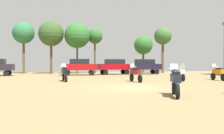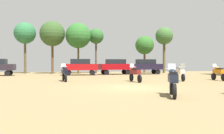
{
  "view_description": "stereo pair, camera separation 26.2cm",
  "coord_description": "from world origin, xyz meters",
  "px_view_note": "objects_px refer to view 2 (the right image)",
  "views": [
    {
      "loc": [
        -3.31,
        -14.07,
        1.55
      ],
      "look_at": [
        -0.27,
        6.83,
        1.17
      ],
      "focal_mm": 37.47,
      "sensor_mm": 36.0,
      "label": 1
    },
    {
      "loc": [
        -3.05,
        -14.1,
        1.55
      ],
      "look_at": [
        -0.27,
        6.83,
        1.17
      ],
      "focal_mm": 37.47,
      "sensor_mm": 36.0,
      "label": 2
    }
  ],
  "objects_px": {
    "tree_2": "(78,36)",
    "motorcycle_8": "(64,73)",
    "motorcycle_2": "(135,73)",
    "motorcycle_1": "(173,80)",
    "car_1": "(80,66)",
    "tree_5": "(52,34)",
    "tree_7": "(164,37)",
    "tree_3": "(25,33)",
    "tree_6": "(96,37)",
    "car_2": "(116,66)",
    "motorcycle_7": "(218,72)",
    "car_4": "(146,65)",
    "tree_1": "(145,45)",
    "motorcycle_5": "(180,72)"
  },
  "relations": [
    {
      "from": "tree_2",
      "to": "motorcycle_8",
      "type": "bearing_deg",
      "value": -93.98
    },
    {
      "from": "motorcycle_2",
      "to": "motorcycle_1",
      "type": "bearing_deg",
      "value": -101.72
    },
    {
      "from": "car_1",
      "to": "tree_2",
      "type": "distance_m",
      "value": 6.1
    },
    {
      "from": "motorcycle_8",
      "to": "tree_5",
      "type": "height_order",
      "value": "tree_5"
    },
    {
      "from": "motorcycle_8",
      "to": "tree_7",
      "type": "height_order",
      "value": "tree_7"
    },
    {
      "from": "tree_3",
      "to": "tree_6",
      "type": "height_order",
      "value": "tree_3"
    },
    {
      "from": "tree_5",
      "to": "tree_6",
      "type": "relative_size",
      "value": 1.11
    },
    {
      "from": "car_1",
      "to": "tree_3",
      "type": "xyz_separation_m",
      "value": [
        -7.85,
        5.64,
        4.56
      ]
    },
    {
      "from": "tree_6",
      "to": "car_1",
      "type": "bearing_deg",
      "value": -112.5
    },
    {
      "from": "car_2",
      "to": "tree_7",
      "type": "distance_m",
      "value": 9.87
    },
    {
      "from": "motorcycle_7",
      "to": "tree_2",
      "type": "relative_size",
      "value": 0.29
    },
    {
      "from": "motorcycle_7",
      "to": "tree_3",
      "type": "distance_m",
      "value": 25.89
    },
    {
      "from": "car_1",
      "to": "motorcycle_8",
      "type": "bearing_deg",
      "value": 172.28
    },
    {
      "from": "tree_2",
      "to": "tree_3",
      "type": "height_order",
      "value": "tree_3"
    },
    {
      "from": "motorcycle_2",
      "to": "motorcycle_8",
      "type": "distance_m",
      "value": 5.82
    },
    {
      "from": "tree_7",
      "to": "car_4",
      "type": "bearing_deg",
      "value": -137.63
    },
    {
      "from": "motorcycle_1",
      "to": "tree_1",
      "type": "bearing_deg",
      "value": 94.16
    },
    {
      "from": "car_1",
      "to": "car_2",
      "type": "bearing_deg",
      "value": -74.79
    },
    {
      "from": "car_1",
      "to": "car_4",
      "type": "xyz_separation_m",
      "value": [
        8.75,
        1.49,
        0.0
      ]
    },
    {
      "from": "tree_6",
      "to": "tree_3",
      "type": "bearing_deg",
      "value": 179.55
    },
    {
      "from": "motorcycle_1",
      "to": "tree_3",
      "type": "distance_m",
      "value": 27.92
    },
    {
      "from": "tree_5",
      "to": "tree_3",
      "type": "bearing_deg",
      "value": 164.04
    },
    {
      "from": "car_4",
      "to": "tree_6",
      "type": "height_order",
      "value": "tree_6"
    },
    {
      "from": "tree_2",
      "to": "tree_6",
      "type": "height_order",
      "value": "tree_2"
    },
    {
      "from": "motorcycle_1",
      "to": "tree_6",
      "type": "distance_m",
      "value": 25.1
    },
    {
      "from": "car_4",
      "to": "tree_3",
      "type": "xyz_separation_m",
      "value": [
        -16.6,
        4.15,
        4.56
      ]
    },
    {
      "from": "motorcycle_1",
      "to": "car_4",
      "type": "height_order",
      "value": "car_4"
    },
    {
      "from": "car_4",
      "to": "tree_2",
      "type": "relative_size",
      "value": 0.62
    },
    {
      "from": "motorcycle_7",
      "to": "tree_2",
      "type": "bearing_deg",
      "value": 128.2
    },
    {
      "from": "tree_7",
      "to": "tree_2",
      "type": "bearing_deg",
      "value": -177.26
    },
    {
      "from": "car_1",
      "to": "tree_3",
      "type": "height_order",
      "value": "tree_3"
    },
    {
      "from": "motorcycle_1",
      "to": "tree_5",
      "type": "relative_size",
      "value": 0.28
    },
    {
      "from": "tree_2",
      "to": "car_4",
      "type": "bearing_deg",
      "value": -17.91
    },
    {
      "from": "motorcycle_2",
      "to": "tree_2",
      "type": "height_order",
      "value": "tree_2"
    },
    {
      "from": "motorcycle_5",
      "to": "motorcycle_1",
      "type": "bearing_deg",
      "value": 68.2
    },
    {
      "from": "car_4",
      "to": "tree_3",
      "type": "bearing_deg",
      "value": 71.01
    },
    {
      "from": "motorcycle_8",
      "to": "car_1",
      "type": "bearing_deg",
      "value": 71.03
    },
    {
      "from": "car_2",
      "to": "tree_2",
      "type": "relative_size",
      "value": 0.63
    },
    {
      "from": "motorcycle_1",
      "to": "motorcycle_2",
      "type": "distance_m",
      "value": 8.16
    },
    {
      "from": "tree_6",
      "to": "motorcycle_5",
      "type": "bearing_deg",
      "value": -68.61
    },
    {
      "from": "motorcycle_2",
      "to": "car_4",
      "type": "relative_size",
      "value": 0.5
    },
    {
      "from": "motorcycle_5",
      "to": "tree_5",
      "type": "relative_size",
      "value": 0.3
    },
    {
      "from": "car_1",
      "to": "tree_6",
      "type": "relative_size",
      "value": 0.65
    },
    {
      "from": "car_4",
      "to": "car_1",
      "type": "bearing_deg",
      "value": 94.73
    },
    {
      "from": "car_1",
      "to": "tree_7",
      "type": "distance_m",
      "value": 14.27
    },
    {
      "from": "tree_5",
      "to": "tree_7",
      "type": "xyz_separation_m",
      "value": [
        16.53,
        0.52,
        -0.07
      ]
    },
    {
      "from": "motorcycle_8",
      "to": "car_2",
      "type": "xyz_separation_m",
      "value": [
        5.88,
        10.82,
        0.45
      ]
    },
    {
      "from": "motorcycle_1",
      "to": "motorcycle_5",
      "type": "xyz_separation_m",
      "value": [
        4.24,
        8.85,
        -0.01
      ]
    },
    {
      "from": "motorcycle_1",
      "to": "tree_1",
      "type": "relative_size",
      "value": 0.37
    },
    {
      "from": "tree_2",
      "to": "motorcycle_7",
      "type": "bearing_deg",
      "value": -50.29
    }
  ]
}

